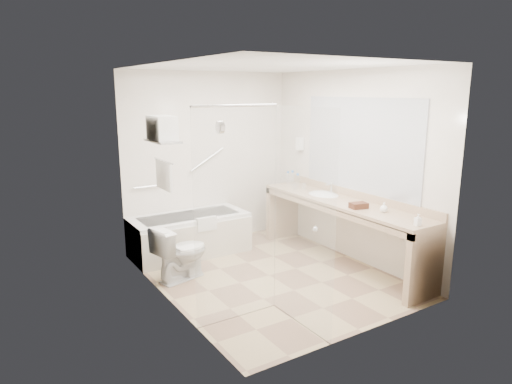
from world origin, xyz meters
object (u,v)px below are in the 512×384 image
bathtub (190,234)px  toilet (181,252)px  amenity_basket (359,205)px  water_bottle_left (298,181)px  vanity_counter (341,216)px

bathtub → toilet: (-0.45, -0.76, 0.06)m
amenity_basket → water_bottle_left: 1.32m
bathtub → amenity_basket: (1.43, -1.78, 0.61)m
vanity_counter → toilet: vanity_counter is taller
bathtub → toilet: 0.88m
amenity_basket → water_bottle_left: bearing=86.6°
bathtub → toilet: size_ratio=2.34×
vanity_counter → amenity_basket: vanity_counter is taller
toilet → amenity_basket: amenity_basket is taller
vanity_counter → toilet: bearing=162.2°
bathtub → water_bottle_left: size_ratio=7.43×
bathtub → water_bottle_left: water_bottle_left is taller
bathtub → water_bottle_left: bearing=-17.5°
toilet → water_bottle_left: size_ratio=3.17×
water_bottle_left → toilet: bearing=-171.7°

